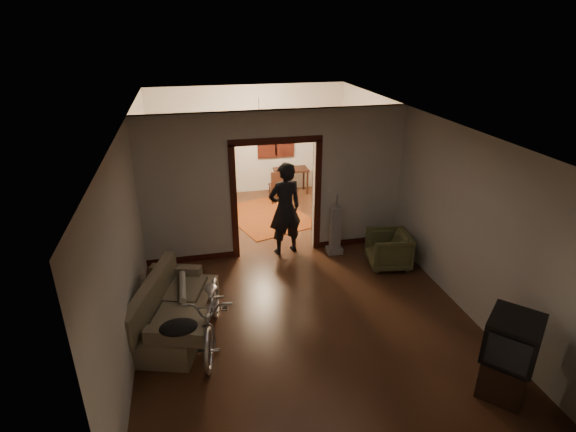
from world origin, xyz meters
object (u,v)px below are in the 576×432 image
object	(u,v)px
bicycle	(212,312)
person	(285,209)
sofa	(176,304)
locker	(207,165)
armchair	(388,250)
desk	(291,181)

from	to	relation	value
bicycle	person	distance (m)	2.91
sofa	person	xyz separation A→B (m)	(2.08, 2.02, 0.50)
sofa	person	world-z (taller)	person
sofa	locker	xyz separation A→B (m)	(0.80, 5.35, 0.48)
sofa	locker	world-z (taller)	locker
armchair	desk	bearing A→B (deg)	-159.52
person	desk	world-z (taller)	person
bicycle	locker	distance (m)	5.76
sofa	person	bearing A→B (deg)	61.53
armchair	locker	bearing A→B (deg)	-136.07
armchair	locker	world-z (taller)	locker
bicycle	locker	world-z (taller)	locker
person	locker	distance (m)	3.57
sofa	armchair	xyz separation A→B (m)	(3.83, 1.04, -0.08)
locker	desk	distance (m)	2.24
armchair	person	world-z (taller)	person
armchair	desk	size ratio (longest dim) A/B	0.84
bicycle	armchair	bearing A→B (deg)	31.44
person	desk	distance (m)	3.40
bicycle	person	size ratio (longest dim) A/B	0.99
bicycle	armchair	xyz separation A→B (m)	(3.33, 1.43, -0.14)
sofa	bicycle	size ratio (longest dim) A/B	1.01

